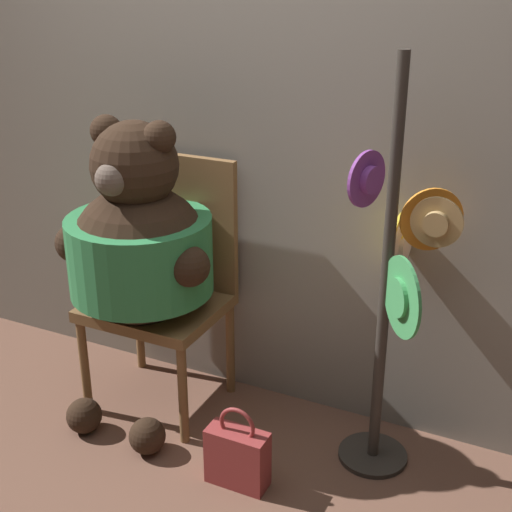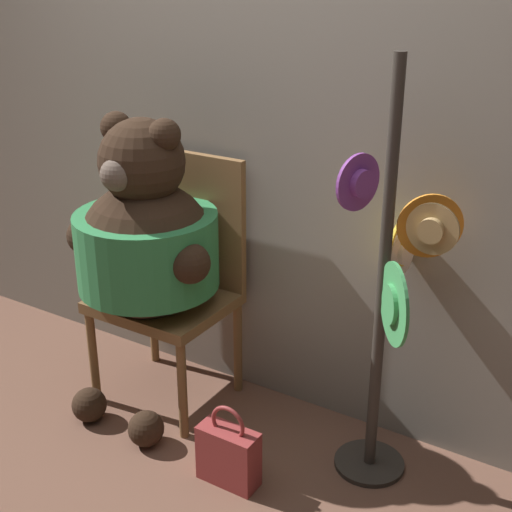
# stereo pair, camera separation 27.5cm
# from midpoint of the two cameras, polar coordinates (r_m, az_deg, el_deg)

# --- Properties ---
(ground_plane) EXTENTS (14.00, 14.00, 0.00)m
(ground_plane) POSITION_cam_midpoint_polar(r_m,az_deg,el_deg) (2.96, -9.96, -17.34)
(ground_plane) COLOR brown
(wall_back) EXTENTS (8.00, 0.10, 2.51)m
(wall_back) POSITION_cam_midpoint_polar(r_m,az_deg,el_deg) (3.01, -2.78, 10.57)
(wall_back) COLOR gray
(wall_back) RESTS_ON ground_plane
(chair) EXTENTS (0.56, 0.48, 1.11)m
(chair) POSITION_cam_midpoint_polar(r_m,az_deg,el_deg) (3.18, -9.65, -1.57)
(chair) COLOR brown
(chair) RESTS_ON ground_plane
(teddy_bear) EXTENTS (0.72, 0.64, 1.32)m
(teddy_bear) POSITION_cam_midpoint_polar(r_m,az_deg,el_deg) (2.98, -11.98, 0.71)
(teddy_bear) COLOR black
(teddy_bear) RESTS_ON ground_plane
(hat_display_rack) EXTENTS (0.39, 0.52, 1.62)m
(hat_display_rack) POSITION_cam_midpoint_polar(r_m,az_deg,el_deg) (2.62, 8.22, -2.22)
(hat_display_rack) COLOR #332D28
(hat_display_rack) RESTS_ON ground_plane
(handbag_on_ground) EXTENTS (0.24, 0.11, 0.34)m
(handbag_on_ground) POSITION_cam_midpoint_polar(r_m,az_deg,el_deg) (2.83, -4.39, -15.75)
(handbag_on_ground) COLOR maroon
(handbag_on_ground) RESTS_ON ground_plane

